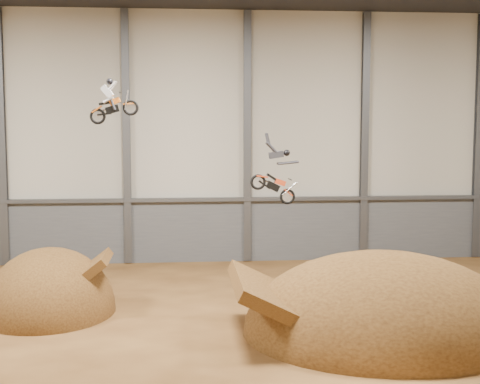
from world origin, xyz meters
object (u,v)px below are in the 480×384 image
at_px(landing_ramp, 383,332).
at_px(fmx_rider_b, 270,169).
at_px(takeoff_ramp, 50,313).
at_px(fmx_rider_a, 116,97).

relative_size(landing_ramp, fmx_rider_b, 3.90).
bearing_deg(takeoff_ramp, fmx_rider_a, -29.51).
bearing_deg(takeoff_ramp, fmx_rider_b, -0.85).
bearing_deg(fmx_rider_b, takeoff_ramp, 176.72).
relative_size(takeoff_ramp, fmx_rider_a, 3.33).
bearing_deg(fmx_rider_a, fmx_rider_b, 16.28).
bearing_deg(fmx_rider_b, landing_ramp, -45.92).
relative_size(takeoff_ramp, fmx_rider_b, 2.31).
distance_m(fmx_rider_a, fmx_rider_b, 6.91).
xyz_separation_m(takeoff_ramp, landing_ramp, (12.96, -3.77, 0.00)).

